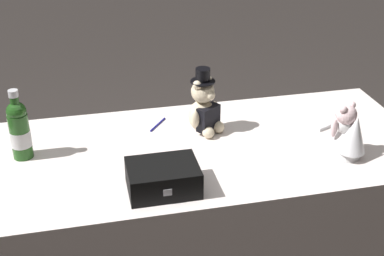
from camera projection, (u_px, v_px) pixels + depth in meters
The scene contains 7 objects.
reception_table at pixel (192, 219), 2.46m from camera, with size 2.03×0.86×0.75m, color white.
teddy_bear_groom at pixel (204, 108), 2.37m from camera, with size 0.16×0.16×0.30m.
teddy_bear_bride at pixel (347, 134), 2.19m from camera, with size 0.19×0.21×0.23m.
champagne_bottle at pixel (19, 129), 2.17m from camera, with size 0.08×0.08×0.30m.
signing_pen at pixel (158, 124), 2.48m from camera, with size 0.09×0.12×0.01m.
gift_case_black at pixel (163, 178), 1.99m from camera, with size 0.27×0.20×0.11m.
guestbook at pixel (314, 113), 2.57m from camera, with size 0.23×0.27×0.02m, color white.
Camera 1 is at (-0.43, -1.93, 1.90)m, focal length 49.93 mm.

